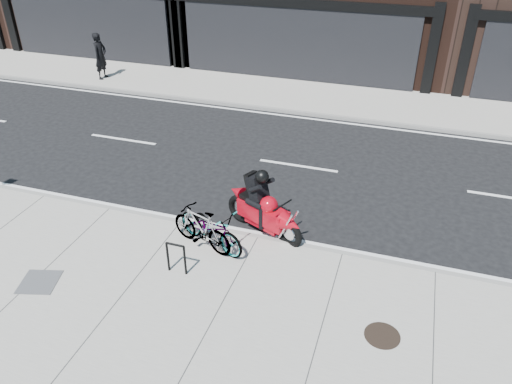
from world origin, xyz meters
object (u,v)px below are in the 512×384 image
(bike_rack, at_px, (176,256))
(pedestrian, at_px, (100,56))
(manhole_cover, at_px, (382,336))
(utility_grate, at_px, (39,282))
(motorcycle, at_px, (267,210))
(bicycle_front, at_px, (211,227))
(bicycle_rear, at_px, (201,228))

(bike_rack, relative_size, pedestrian, 0.39)
(pedestrian, xyz_separation_m, manhole_cover, (13.02, -11.15, -0.96))
(manhole_cover, height_order, utility_grate, same)
(utility_grate, bearing_deg, pedestrian, 117.08)
(bike_rack, xyz_separation_m, pedestrian, (-8.67, 10.68, 0.53))
(motorcycle, distance_m, pedestrian, 13.24)
(bike_rack, xyz_separation_m, utility_grate, (-2.60, -1.20, -0.43))
(bicycle_front, xyz_separation_m, bicycle_rear, (-0.18, -0.10, 0.01))
(pedestrian, bearing_deg, bicycle_rear, -135.99)
(pedestrian, bearing_deg, bike_rack, -139.25)
(bike_rack, xyz_separation_m, bicycle_rear, (0.15, 0.99, 0.07))
(bike_rack, height_order, bicycle_rear, bicycle_rear)
(pedestrian, bearing_deg, utility_grate, -151.23)
(bicycle_rear, xyz_separation_m, utility_grate, (-2.75, -2.19, -0.50))
(bicycle_front, bearing_deg, pedestrian, 65.51)
(bicycle_rear, relative_size, manhole_cover, 2.55)
(bike_rack, relative_size, motorcycle, 0.35)
(motorcycle, relative_size, utility_grate, 2.88)
(bicycle_rear, bearing_deg, utility_grate, -32.64)
(bicycle_front, distance_m, bicycle_rear, 0.21)
(pedestrian, distance_m, utility_grate, 13.37)
(bike_rack, bearing_deg, manhole_cover, -6.16)
(pedestrian, relative_size, manhole_cover, 2.92)
(manhole_cover, distance_m, utility_grate, 6.98)
(motorcycle, xyz_separation_m, utility_grate, (-3.95, -3.24, -0.56))
(bicycle_rear, height_order, pedestrian, pedestrian)
(bike_rack, height_order, pedestrian, pedestrian)
(bicycle_front, bearing_deg, bike_rack, -174.87)
(pedestrian, bearing_deg, bicycle_front, -135.10)
(bicycle_front, relative_size, bicycle_rear, 1.12)
(pedestrian, height_order, utility_grate, pedestrian)
(motorcycle, height_order, utility_grate, motorcycle)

